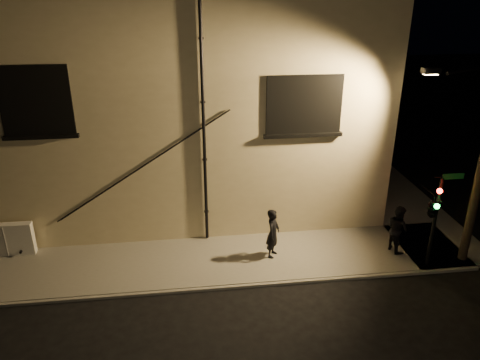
{
  "coord_description": "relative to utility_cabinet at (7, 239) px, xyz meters",
  "views": [
    {
      "loc": [
        -2.51,
        -12.03,
        8.91
      ],
      "look_at": [
        -0.73,
        1.8,
        2.87
      ],
      "focal_mm": 35.0,
      "sensor_mm": 36.0,
      "label": 1
    }
  ],
  "objects": [
    {
      "name": "ground",
      "position": [
        8.66,
        -2.7,
        -0.71
      ],
      "size": [
        90.0,
        90.0,
        0.0
      ],
      "primitive_type": "plane",
      "color": "black"
    },
    {
      "name": "sidewalk",
      "position": [
        9.88,
        1.69,
        -0.65
      ],
      "size": [
        21.0,
        16.0,
        0.12
      ],
      "color": "slate",
      "rests_on": "ground"
    },
    {
      "name": "building",
      "position": [
        5.66,
        6.29,
        3.7
      ],
      "size": [
        16.2,
        12.23,
        8.8
      ],
      "color": "beige",
      "rests_on": "ground"
    },
    {
      "name": "utility_cabinet",
      "position": [
        0.0,
        0.0,
        0.0
      ],
      "size": [
        1.78,
        0.3,
        1.17
      ],
      "primitive_type": "cube",
      "color": "silver",
      "rests_on": "sidewalk"
    },
    {
      "name": "pedestrian_a",
      "position": [
        9.01,
        -1.22,
        0.29
      ],
      "size": [
        0.67,
        0.76,
        1.74
      ],
      "primitive_type": "imported",
      "rotation": [
        0.0,
        0.0,
        1.07
      ],
      "color": "black",
      "rests_on": "sidewalk"
    },
    {
      "name": "pedestrian_b",
      "position": [
        13.34,
        -1.41,
        0.26
      ],
      "size": [
        0.83,
        0.96,
        1.69
      ],
      "primitive_type": "imported",
      "rotation": [
        0.0,
        0.0,
        1.82
      ],
      "color": "black",
      "rests_on": "sidewalk"
    },
    {
      "name": "traffic_signal",
      "position": [
        13.83,
        -2.51,
        1.59
      ],
      "size": [
        1.14,
        1.88,
        3.25
      ],
      "color": "black",
      "rests_on": "sidewalk"
    },
    {
      "name": "streetlamp_pole",
      "position": [
        15.3,
        -2.15,
        2.97
      ],
      "size": [
        2.02,
        1.38,
        6.87
      ],
      "color": "black",
      "rests_on": "ground"
    }
  ]
}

